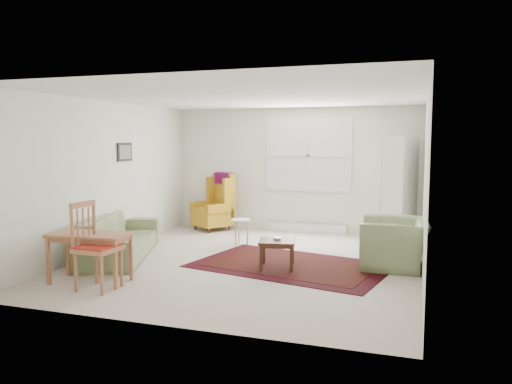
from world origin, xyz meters
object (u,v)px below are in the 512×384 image
(coffee_table, at_px, (277,254))
(desk, at_px, (90,258))
(wingback_chair, at_px, (212,202))
(stool, at_px, (241,232))
(armchair, at_px, (394,238))
(desk_chair, at_px, (98,246))
(cabinet, at_px, (400,190))
(sofa, at_px, (120,228))

(coffee_table, bearing_deg, desk, -145.38)
(wingback_chair, height_order, coffee_table, wingback_chair)
(stool, bearing_deg, coffee_table, -51.84)
(stool, distance_m, desk, 3.00)
(armchair, xyz_separation_m, desk_chair, (-3.45, -2.32, 0.12))
(desk_chair, bearing_deg, wingback_chair, 6.62)
(coffee_table, relative_size, cabinet, 0.27)
(armchair, relative_size, desk_chair, 0.99)
(armchair, height_order, cabinet, cabinet)
(sofa, distance_m, stool, 2.10)
(desk, bearing_deg, wingback_chair, 89.94)
(stool, bearing_deg, desk_chair, -104.50)
(cabinet, height_order, desk, cabinet)
(sofa, relative_size, armchair, 2.08)
(wingback_chair, height_order, cabinet, cabinet)
(coffee_table, bearing_deg, stool, 128.16)
(armchair, relative_size, desk, 1.05)
(coffee_table, height_order, cabinet, cabinet)
(stool, relative_size, desk_chair, 0.43)
(desk_chair, bearing_deg, coffee_table, -44.57)
(wingback_chair, relative_size, desk_chair, 1.09)
(coffee_table, distance_m, desk_chair, 2.52)
(sofa, relative_size, desk, 2.19)
(wingback_chair, bearing_deg, cabinet, 28.92)
(sofa, xyz_separation_m, desk, (0.46, -1.39, -0.13))
(cabinet, xyz_separation_m, desk, (-3.74, -3.78, -0.64))
(cabinet, distance_m, desk_chair, 5.30)
(sofa, relative_size, cabinet, 1.16)
(coffee_table, xyz_separation_m, desk_chair, (-1.84, -1.69, 0.34))
(armchair, height_order, stool, armchair)
(wingback_chair, distance_m, desk, 4.03)
(stool, distance_m, desk_chair, 3.14)
(armchair, relative_size, coffee_table, 2.11)
(wingback_chair, bearing_deg, desk, -57.46)
(coffee_table, bearing_deg, sofa, -178.41)
(armchair, xyz_separation_m, desk, (-3.74, -2.09, -0.10))
(desk_chair, bearing_deg, cabinet, -37.94)
(wingback_chair, relative_size, coffee_table, 2.31)
(armchair, distance_m, coffee_table, 1.74)
(armchair, bearing_deg, coffee_table, -71.68)
(desk_chair, bearing_deg, armchair, -53.32)
(armchair, height_order, desk_chair, desk_chair)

